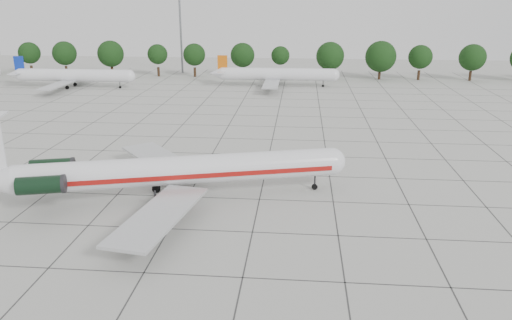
# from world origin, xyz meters

# --- Properties ---
(ground) EXTENTS (260.00, 260.00, 0.00)m
(ground) POSITION_xyz_m (0.00, 0.00, 0.00)
(ground) COLOR #B6B6AF
(ground) RESTS_ON ground
(apron_joints) EXTENTS (170.00, 170.00, 0.02)m
(apron_joints) POSITION_xyz_m (0.00, 15.00, 0.01)
(apron_joints) COLOR #383838
(apron_joints) RESTS_ON ground
(main_airliner) EXTENTS (39.55, 30.45, 9.42)m
(main_airliner) POSITION_xyz_m (-10.62, -1.10, 3.33)
(main_airliner) COLOR silver
(main_airliner) RESTS_ON ground
(bg_airliner_b) EXTENTS (28.24, 27.20, 7.40)m
(bg_airliner_b) POSITION_xyz_m (-50.48, 65.50, 2.91)
(bg_airliner_b) COLOR silver
(bg_airliner_b) RESTS_ON ground
(bg_airliner_c) EXTENTS (28.24, 27.20, 7.40)m
(bg_airliner_c) POSITION_xyz_m (-1.85, 71.69, 2.91)
(bg_airliner_c) COLOR silver
(bg_airliner_c) RESTS_ON ground
(tree_line) EXTENTS (249.86, 8.44, 10.22)m
(tree_line) POSITION_xyz_m (-11.68, 85.00, 5.98)
(tree_line) COLOR #332114
(tree_line) RESTS_ON ground
(floodlight_mast) EXTENTS (1.60, 1.60, 25.45)m
(floodlight_mast) POSITION_xyz_m (-30.00, 92.00, 14.28)
(floodlight_mast) COLOR slate
(floodlight_mast) RESTS_ON ground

